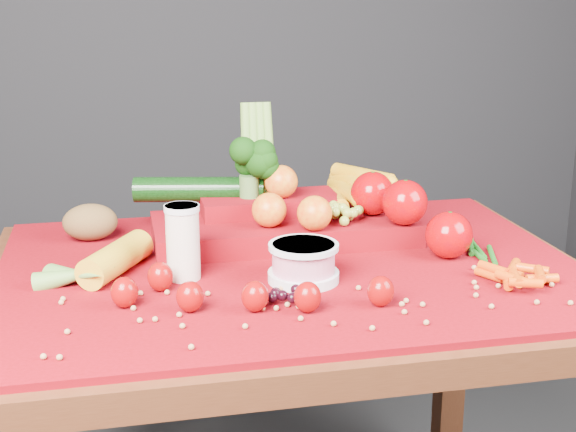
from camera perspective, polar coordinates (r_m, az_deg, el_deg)
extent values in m
cube|color=#3A1A0D|center=(1.49, 0.16, -4.84)|extent=(1.10, 0.80, 0.05)
cube|color=#3A1A0D|center=(1.92, -16.54, -12.73)|extent=(0.06, 0.06, 0.70)
cube|color=#3A1A0D|center=(2.07, 11.48, -10.26)|extent=(0.06, 0.06, 0.70)
cube|color=maroon|center=(1.48, 0.16, -3.72)|extent=(1.05, 0.75, 0.01)
cylinder|color=beige|center=(1.40, -7.48, -1.85)|extent=(0.06, 0.06, 0.13)
cylinder|color=silver|center=(1.38, -7.57, 0.56)|extent=(0.06, 0.06, 0.01)
cylinder|color=silver|center=(1.39, 1.10, -4.30)|extent=(0.12, 0.12, 0.02)
cylinder|color=#CF7995|center=(1.38, 1.11, -2.99)|extent=(0.11, 0.11, 0.05)
cylinder|color=silver|center=(1.38, 1.12, -2.17)|extent=(0.12, 0.12, 0.01)
ellipsoid|color=#940204|center=(1.36, -9.06, -4.28)|extent=(0.04, 0.04, 0.05)
cone|color=#0B4110|center=(1.35, -9.11, -3.33)|extent=(0.03, 0.03, 0.01)
ellipsoid|color=#940204|center=(1.30, -11.55, -5.34)|extent=(0.04, 0.04, 0.05)
cone|color=#0B4110|center=(1.30, -11.61, -4.35)|extent=(0.03, 0.03, 0.01)
ellipsoid|color=#940204|center=(1.27, -6.99, -5.71)|extent=(0.04, 0.04, 0.05)
cone|color=#0B4110|center=(1.26, -7.02, -4.70)|extent=(0.03, 0.03, 0.01)
ellipsoid|color=#940204|center=(1.26, -2.36, -5.73)|extent=(0.04, 0.04, 0.05)
cone|color=#0B4110|center=(1.25, -2.37, -4.71)|extent=(0.03, 0.03, 0.01)
ellipsoid|color=#940204|center=(1.26, 1.40, -5.78)|extent=(0.04, 0.04, 0.05)
cone|color=#0B4110|center=(1.25, 1.41, -4.76)|extent=(0.03, 0.03, 0.01)
ellipsoid|color=#940204|center=(1.29, 6.61, -5.33)|extent=(0.04, 0.04, 0.05)
cone|color=#0B4110|center=(1.28, 6.64, -4.33)|extent=(0.03, 0.03, 0.01)
cylinder|color=gold|center=(1.45, -12.14, -2.99)|extent=(0.14, 0.18, 0.06)
ellipsoid|color=brown|center=(1.65, -13.89, -0.43)|extent=(0.11, 0.08, 0.07)
cube|color=maroon|center=(1.61, -0.27, -0.94)|extent=(0.52, 0.22, 0.04)
cube|color=maroon|center=(1.64, -1.31, 0.85)|extent=(0.28, 0.12, 0.03)
sphere|color=#A60000|center=(1.57, 8.30, 0.96)|extent=(0.09, 0.09, 0.09)
sphere|color=#A60000|center=(1.53, 11.37, -1.32)|extent=(0.09, 0.09, 0.09)
sphere|color=#A60000|center=(1.63, 6.02, 1.61)|extent=(0.09, 0.09, 0.09)
sphere|color=red|center=(1.54, -1.35, 0.43)|extent=(0.07, 0.07, 0.07)
sphere|color=red|center=(1.52, 1.90, 0.20)|extent=(0.07, 0.07, 0.07)
sphere|color=red|center=(1.61, -0.49, 2.46)|extent=(0.07, 0.07, 0.07)
cylinder|color=#BF8B1D|center=(1.69, 3.50, 1.29)|extent=(0.06, 0.17, 0.04)
cylinder|color=#BF8B1D|center=(1.70, 4.16, 1.81)|extent=(0.04, 0.17, 0.04)
cylinder|color=#BF8B1D|center=(1.70, 4.82, 2.34)|extent=(0.07, 0.17, 0.04)
cylinder|color=#BF8B1D|center=(1.70, 5.32, 2.85)|extent=(0.10, 0.17, 0.04)
cylinder|color=#3F662D|center=(1.62, -2.77, 2.13)|extent=(0.04, 0.04, 0.04)
cylinder|color=olive|center=(1.65, -2.98, 4.23)|extent=(0.03, 0.06, 0.22)
cylinder|color=olive|center=(1.65, -2.43, 4.26)|extent=(0.02, 0.06, 0.22)
cylinder|color=olive|center=(1.66, -1.88, 4.28)|extent=(0.02, 0.06, 0.22)
cylinder|color=olive|center=(1.66, -1.34, 4.31)|extent=(0.03, 0.06, 0.22)
cylinder|color=black|center=(1.65, -6.35, 1.89)|extent=(0.27, 0.10, 0.05)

